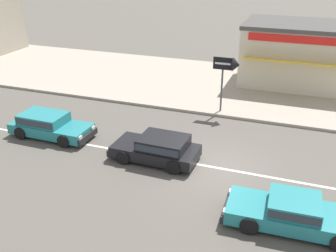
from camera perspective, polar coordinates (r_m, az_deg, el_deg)
The scene contains 8 objects.
ground_plane at distance 16.43m, azimuth 6.48°, elevation -5.93°, with size 160.00×160.00×0.00m, color #544F47.
lane_centre_stripe at distance 16.43m, azimuth 6.48°, elevation -5.92°, with size 50.40×0.14×0.01m, color silver.
kerb_strip at distance 25.58m, azimuth 12.03°, elevation 5.34°, with size 68.00×10.00×0.15m, color #9E9384.
sedan_teal_0 at distance 13.53m, azimuth 17.78°, elevation -11.88°, with size 4.49×1.92×1.06m.
hatchback_black_1 at distance 16.56m, azimuth -1.42°, elevation -3.17°, with size 3.74×1.90×1.10m.
hatchback_teal_4 at distance 19.53m, azimuth -16.93°, elevation 0.23°, with size 3.99×1.78×1.10m.
arrow_signboard at distance 20.64m, azimuth 9.36°, elevation 8.44°, with size 1.39×0.71×3.00m.
shopfront_mid_block at distance 26.73m, azimuth 18.22°, elevation 9.98°, with size 6.76×5.62×3.85m.
Camera 1 is at (3.03, -13.83, 8.34)m, focal length 42.00 mm.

